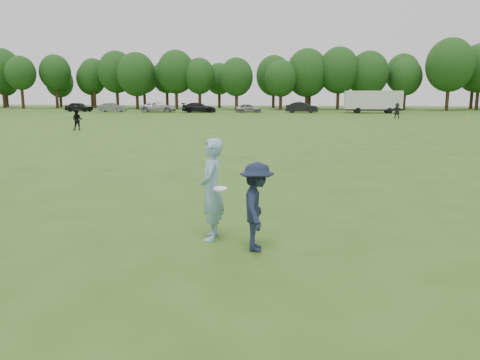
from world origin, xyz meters
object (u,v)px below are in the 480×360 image
(car_c, at_px, (159,107))
(car_f, at_px, (302,107))
(player_far_d, at_px, (397,111))
(car_e, at_px, (249,108))
(car_b, at_px, (112,107))
(field_cone, at_px, (468,117))
(cargo_trailer, at_px, (373,101))
(car_a, at_px, (79,107))
(car_d, at_px, (199,108))
(thrower, at_px, (211,190))
(defender, at_px, (257,207))
(player_far_a, at_px, (77,120))

(car_c, distance_m, car_f, 21.61)
(player_far_d, bearing_deg, car_e, 157.65)
(car_b, distance_m, field_cone, 49.35)
(car_f, relative_size, field_cone, 15.87)
(car_b, bearing_deg, car_e, -94.71)
(car_f, xyz_separation_m, cargo_trailer, (10.15, 0.50, 0.99))
(car_b, height_order, car_e, car_b)
(car_a, distance_m, car_d, 19.45)
(player_far_d, relative_size, car_b, 0.42)
(thrower, relative_size, defender, 1.22)
(thrower, height_order, defender, thrower)
(defender, relative_size, player_far_d, 0.95)
(car_b, height_order, field_cone, car_b)
(car_a, bearing_deg, player_far_a, -148.70)
(car_e, relative_size, field_cone, 12.81)
(car_a, height_order, field_cone, car_a)
(car_c, bearing_deg, defender, -167.80)
(defender, height_order, cargo_trailer, cargo_trailer)
(defender, distance_m, car_b, 66.93)
(car_b, height_order, car_c, car_c)
(car_a, distance_m, field_cone, 55.21)
(field_cone, bearing_deg, car_c, 163.51)
(car_c, height_order, cargo_trailer, cargo_trailer)
(thrower, relative_size, car_a, 0.48)
(car_a, distance_m, car_e, 26.83)
(car_f, bearing_deg, car_d, 97.73)
(car_b, height_order, car_f, car_f)
(player_far_d, distance_m, car_f, 17.42)
(car_e, distance_m, cargo_trailer, 18.08)
(car_b, relative_size, car_e, 1.09)
(car_b, bearing_deg, cargo_trailer, -93.64)
(cargo_trailer, bearing_deg, defender, -100.01)
(car_f, distance_m, cargo_trailer, 10.21)
(car_d, xyz_separation_m, car_e, (7.40, 0.43, -0.08))
(car_e, distance_m, field_cone, 29.50)
(player_far_d, bearing_deg, car_c, 170.63)
(field_cone, relative_size, cargo_trailer, 0.03)
(player_far_a, xyz_separation_m, car_e, (9.70, 34.43, -0.17))
(car_e, height_order, cargo_trailer, cargo_trailer)
(player_far_d, height_order, field_cone, player_far_d)
(car_b, bearing_deg, car_d, -96.08)
(defender, relative_size, cargo_trailer, 0.19)
(player_far_a, distance_m, car_f, 39.09)
(player_far_d, relative_size, car_c, 0.33)
(car_a, bearing_deg, cargo_trailer, -84.25)
(defender, height_order, player_far_d, player_far_d)
(car_b, bearing_deg, thrower, -161.29)
(thrower, relative_size, player_far_a, 1.25)
(player_far_d, height_order, cargo_trailer, cargo_trailer)
(defender, distance_m, car_c, 64.50)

